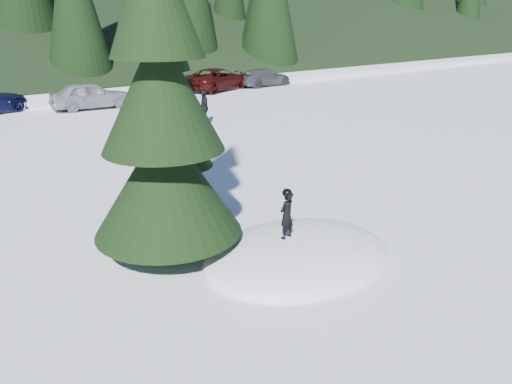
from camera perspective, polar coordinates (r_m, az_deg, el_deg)
ground at (r=11.19m, az=4.77°, el=-7.42°), size 200.00×200.00×0.00m
snow_mound at (r=11.19m, az=4.77°, el=-7.42°), size 4.48×3.52×0.96m
spruce_tall at (r=10.40m, az=-10.76°, el=9.56°), size 3.20×3.20×8.60m
spruce_short at (r=12.32m, az=-9.08°, el=5.45°), size 2.20×2.20×5.37m
child_skier at (r=10.74m, az=3.52°, el=-2.66°), size 0.43×0.33×1.06m
adult_0 at (r=23.44m, az=-8.26°, el=9.23°), size 0.95×0.81×1.72m
adult_1 at (r=24.26m, az=-5.93°, el=9.61°), size 0.73×1.05×1.65m
car_4 at (r=29.72m, az=-18.37°, el=10.45°), size 4.52×2.18×1.49m
car_5 at (r=32.99m, az=-10.05°, el=12.00°), size 4.80×2.77×1.49m
car_6 at (r=35.40m, az=-4.39°, el=12.75°), size 5.85×4.07×1.48m
car_7 at (r=37.26m, az=0.91°, el=12.98°), size 4.40×1.98×1.25m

